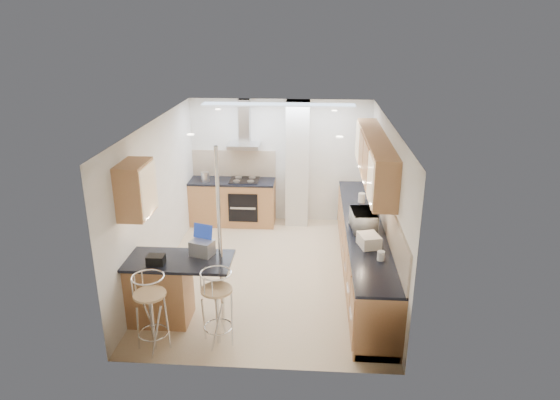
# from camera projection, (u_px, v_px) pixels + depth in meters

# --- Properties ---
(ground) EXTENTS (4.80, 4.80, 0.00)m
(ground) POSITION_uv_depth(u_px,v_px,m) (271.00, 273.00, 8.25)
(ground) COLOR #D0B98A
(ground) RESTS_ON ground
(room_shell) EXTENTS (3.64, 4.84, 2.51)m
(room_shell) POSITION_uv_depth(u_px,v_px,m) (292.00, 178.00, 8.05)
(room_shell) COLOR silver
(room_shell) RESTS_ON ground
(right_counter) EXTENTS (0.63, 4.40, 0.92)m
(right_counter) POSITION_uv_depth(u_px,v_px,m) (364.00, 250.00, 7.99)
(right_counter) COLOR #A87843
(right_counter) RESTS_ON ground
(back_counter) EXTENTS (1.70, 0.63, 0.92)m
(back_counter) POSITION_uv_depth(u_px,v_px,m) (233.00, 202.00, 10.12)
(back_counter) COLOR #A87843
(back_counter) RESTS_ON ground
(peninsula) EXTENTS (1.47, 0.72, 0.94)m
(peninsula) POSITION_uv_depth(u_px,v_px,m) (179.00, 290.00, 6.80)
(peninsula) COLOR #A87843
(peninsula) RESTS_ON ground
(microwave) EXTENTS (0.41, 0.57, 0.30)m
(microwave) POSITION_uv_depth(u_px,v_px,m) (364.00, 220.00, 7.58)
(microwave) COLOR white
(microwave) RESTS_ON right_counter
(laptop) EXTENTS (0.35, 0.30, 0.20)m
(laptop) POSITION_uv_depth(u_px,v_px,m) (202.00, 248.00, 6.74)
(laptop) COLOR #9DA1A5
(laptop) RESTS_ON peninsula
(bag) EXTENTS (0.23, 0.17, 0.12)m
(bag) POSITION_uv_depth(u_px,v_px,m) (156.00, 260.00, 6.49)
(bag) COLOR black
(bag) RESTS_ON peninsula
(bar_stool_near) EXTENTS (0.52, 0.52, 1.05)m
(bar_stool_near) POSITION_uv_depth(u_px,v_px,m) (151.00, 313.00, 6.18)
(bar_stool_near) COLOR tan
(bar_stool_near) RESTS_ON ground
(bar_stool_end) EXTENTS (0.59, 0.59, 1.03)m
(bar_stool_end) POSITION_uv_depth(u_px,v_px,m) (217.00, 308.00, 6.31)
(bar_stool_end) COLOR tan
(bar_stool_end) RESTS_ON ground
(jar_a) EXTENTS (0.15, 0.15, 0.16)m
(jar_a) POSITION_uv_depth(u_px,v_px,m) (362.00, 198.00, 8.74)
(jar_a) COLOR silver
(jar_a) RESTS_ON right_counter
(jar_b) EXTENTS (0.12, 0.12, 0.16)m
(jar_b) POSITION_uv_depth(u_px,v_px,m) (374.00, 210.00, 8.21)
(jar_b) COLOR silver
(jar_b) RESTS_ON right_counter
(jar_c) EXTENTS (0.15, 0.15, 0.21)m
(jar_c) POSITION_uv_depth(u_px,v_px,m) (360.00, 222.00, 7.65)
(jar_c) COLOR #AFA98C
(jar_c) RESTS_ON right_counter
(jar_d) EXTENTS (0.10, 0.10, 0.13)m
(jar_d) POSITION_uv_depth(u_px,v_px,m) (381.00, 256.00, 6.64)
(jar_d) COLOR white
(jar_d) RESTS_ON right_counter
(bread_bin) EXTENTS (0.34, 0.39, 0.18)m
(bread_bin) POSITION_uv_depth(u_px,v_px,m) (369.00, 240.00, 7.04)
(bread_bin) COLOR silver
(bread_bin) RESTS_ON right_counter
(kettle) EXTENTS (0.16, 0.16, 0.19)m
(kettle) POSITION_uv_depth(u_px,v_px,m) (205.00, 177.00, 9.86)
(kettle) COLOR silver
(kettle) RESTS_ON back_counter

